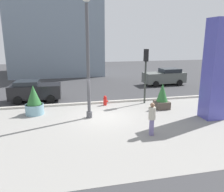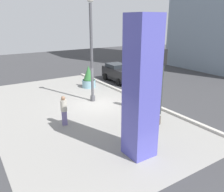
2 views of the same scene
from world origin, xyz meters
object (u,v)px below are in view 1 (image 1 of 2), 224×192
at_px(potted_plant_by_pillar, 162,97).
at_px(fire_hydrant, 105,101).
at_px(lamp_post, 88,63).
at_px(art_pillar_blue, 216,70).
at_px(traffic_light_far_side, 146,67).
at_px(car_passing_lane, 35,91).
at_px(potted_plant_curbside, 34,102).
at_px(car_curb_west, 165,77).
at_px(pedestrian_crossing, 152,117).

height_order(potted_plant_by_pillar, fire_hydrant, potted_plant_by_pillar).
bearing_deg(lamp_post, art_pillar_blue, -12.82).
xyz_separation_m(traffic_light_far_side, car_passing_lane, (-8.35, 2.51, -1.96)).
distance_m(potted_plant_curbside, fire_hydrant, 5.08).
distance_m(potted_plant_curbside, car_curb_west, 14.62).
bearing_deg(traffic_light_far_side, potted_plant_by_pillar, -66.13).
xyz_separation_m(lamp_post, potted_plant_by_pillar, (5.32, 0.81, -2.66)).
xyz_separation_m(car_curb_west, pedestrian_crossing, (-6.44, -12.07, 0.10)).
relative_size(lamp_post, car_curb_west, 1.60).
height_order(fire_hydrant, car_passing_lane, car_passing_lane).
relative_size(car_passing_lane, pedestrian_crossing, 2.29).
bearing_deg(lamp_post, fire_hydrant, 58.77).
xyz_separation_m(fire_hydrant, car_passing_lane, (-5.25, 2.43, 0.49)).
distance_m(traffic_light_far_side, car_passing_lane, 8.93).
relative_size(art_pillar_blue, potted_plant_by_pillar, 3.31).
distance_m(potted_plant_curbside, car_passing_lane, 3.46).
relative_size(potted_plant_curbside, pedestrian_crossing, 1.11).
height_order(potted_plant_curbside, potted_plant_by_pillar, potted_plant_curbside).
xyz_separation_m(potted_plant_curbside, traffic_light_far_side, (8.05, 0.93, 1.96)).
xyz_separation_m(traffic_light_far_side, car_curb_west, (4.65, 6.30, -1.94)).
distance_m(potted_plant_curbside, traffic_light_far_side, 8.34).
relative_size(potted_plant_by_pillar, fire_hydrant, 2.45).
bearing_deg(art_pillar_blue, pedestrian_crossing, -160.59).
bearing_deg(car_curb_west, car_passing_lane, -163.76).
bearing_deg(car_curb_west, art_pillar_blue, -99.54).
relative_size(art_pillar_blue, pedestrian_crossing, 3.46).
xyz_separation_m(fire_hydrant, traffic_light_far_side, (3.10, -0.08, 2.45)).
relative_size(fire_hydrant, traffic_light_far_side, 0.18).
distance_m(car_passing_lane, car_curb_west, 13.54).
bearing_deg(fire_hydrant, potted_plant_curbside, -168.40).
height_order(potted_plant_by_pillar, car_curb_west, potted_plant_by_pillar).
height_order(art_pillar_blue, car_passing_lane, art_pillar_blue).
height_order(potted_plant_curbside, pedestrian_crossing, potted_plant_curbside).
bearing_deg(potted_plant_curbside, car_passing_lane, 94.93).
xyz_separation_m(lamp_post, car_passing_lane, (-3.74, 4.92, -2.64)).
relative_size(car_curb_west, pedestrian_crossing, 2.55).
bearing_deg(potted_plant_by_pillar, car_curb_west, 63.45).
bearing_deg(potted_plant_by_pillar, traffic_light_far_side, 113.87).
bearing_deg(car_passing_lane, art_pillar_blue, -30.53).
height_order(car_passing_lane, car_curb_west, car_curb_west).
xyz_separation_m(lamp_post, pedestrian_crossing, (2.82, -3.36, -2.51)).
bearing_deg(lamp_post, pedestrian_crossing, -50.04).
bearing_deg(car_passing_lane, traffic_light_far_side, -16.76).
bearing_deg(car_curb_west, lamp_post, -136.76).
relative_size(traffic_light_far_side, pedestrian_crossing, 2.35).
bearing_deg(art_pillar_blue, fire_hydrant, 144.99).
distance_m(art_pillar_blue, fire_hydrant, 7.79).
relative_size(potted_plant_curbside, car_passing_lane, 0.49).
xyz_separation_m(car_passing_lane, car_curb_west, (13.00, 3.79, 0.03)).
distance_m(potted_plant_by_pillar, car_curb_west, 8.83).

